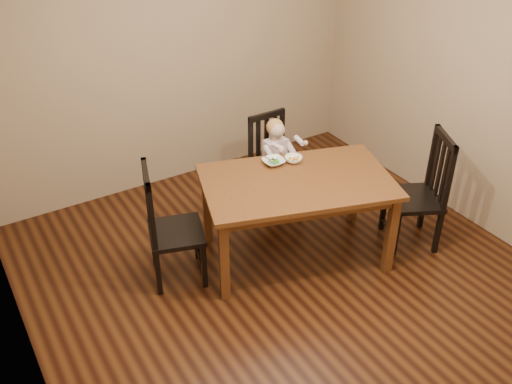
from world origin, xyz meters
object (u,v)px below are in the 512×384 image
chair_right (421,193)px  dining_table (297,189)px  toddler (276,156)px  bowl_veg (293,159)px  chair_child (273,165)px  bowl_peas (274,162)px  chair_left (169,228)px

chair_right → dining_table: bearing=96.4°
toddler → bowl_veg: 0.52m
chair_child → bowl_veg: size_ratio=6.26×
bowl_peas → dining_table: bearing=-85.7°
chair_child → chair_left: (-1.30, -0.48, 0.04)m
dining_table → toddler: 0.78m
chair_child → bowl_veg: 0.62m
chair_left → bowl_peas: size_ratio=5.71×
dining_table → chair_left: 1.09m
bowl_veg → chair_child: bearing=76.3°
chair_right → bowl_peas: chair_right is taller
dining_table → bowl_veg: size_ratio=11.40×
chair_left → dining_table: bearing=91.4°
chair_right → toddler: 1.36m
dining_table → bowl_peas: size_ratio=9.57×
chair_left → toddler: size_ratio=2.13×
chair_right → toddler: size_ratio=2.17×
bowl_peas → chair_child: bearing=57.0°
bowl_peas → chair_left: bearing=-178.3°
chair_right → bowl_veg: (-0.91, 0.66, 0.29)m
dining_table → chair_child: chair_child is taller
dining_table → toddler: bearing=69.6°
chair_child → toddler: bearing=90.0°
chair_left → bowl_veg: chair_left is taller
chair_left → chair_child: bearing=127.4°
chair_right → chair_left: bearing=98.5°
bowl_peas → bowl_veg: bearing=-16.8°
chair_left → toddler: chair_left is taller
dining_table → chair_child: (0.27, 0.77, -0.22)m
chair_right → bowl_veg: size_ratio=6.91×
chair_child → chair_right: chair_right is taller
chair_right → bowl_veg: bearing=80.7°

